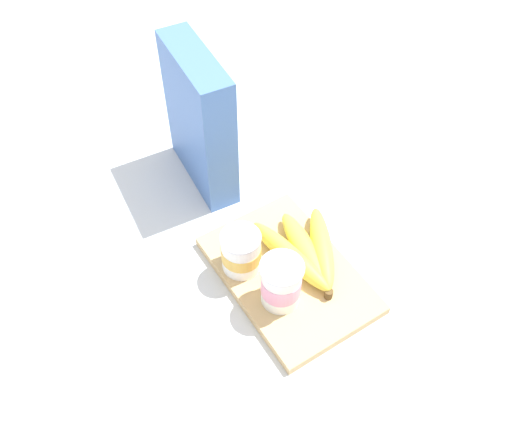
# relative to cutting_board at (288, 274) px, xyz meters

# --- Properties ---
(ground_plane) EXTENTS (2.40, 2.40, 0.00)m
(ground_plane) POSITION_rel_cutting_board_xyz_m (0.00, 0.00, -0.01)
(ground_plane) COLOR silver
(cutting_board) EXTENTS (0.30, 0.20, 0.02)m
(cutting_board) POSITION_rel_cutting_board_xyz_m (0.00, 0.00, 0.00)
(cutting_board) COLOR tan
(cutting_board) RESTS_ON ground_plane
(cereal_box) EXTENTS (0.21, 0.08, 0.28)m
(cereal_box) POSITION_rel_cutting_board_xyz_m (0.30, -0.00, 0.13)
(cereal_box) COLOR #4770B7
(cereal_box) RESTS_ON ground_plane
(yogurt_cup_front) EXTENTS (0.07, 0.07, 0.09)m
(yogurt_cup_front) POSITION_rel_cutting_board_xyz_m (-0.04, 0.04, 0.06)
(yogurt_cup_front) COLOR white
(yogurt_cup_front) RESTS_ON cutting_board
(yogurt_cup_back) EXTENTS (0.07, 0.07, 0.08)m
(yogurt_cup_back) POSITION_rel_cutting_board_xyz_m (0.05, 0.06, 0.05)
(yogurt_cup_back) COLOR white
(yogurt_cup_back) RESTS_ON cutting_board
(banana_bunch) EXTENTS (0.20, 0.15, 0.04)m
(banana_bunch) POSITION_rel_cutting_board_xyz_m (0.01, -0.04, 0.03)
(banana_bunch) COLOR yellow
(banana_bunch) RESTS_ON cutting_board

